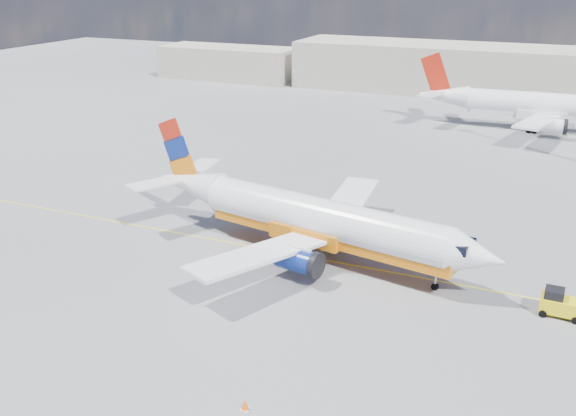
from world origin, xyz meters
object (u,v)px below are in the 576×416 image
at_px(traffic_cone, 245,405).
at_px(main_jet, 312,219).
at_px(gse_tug, 560,304).
at_px(second_jet, 542,106).

bearing_deg(traffic_cone, main_jet, 101.14).
xyz_separation_m(main_jet, gse_tug, (17.57, -2.03, -2.17)).
height_order(second_jet, traffic_cone, second_jet).
bearing_deg(main_jet, traffic_cone, -68.51).
height_order(gse_tug, traffic_cone, gse_tug).
bearing_deg(gse_tug, second_jet, 96.79).
distance_m(main_jet, traffic_cone, 18.71).
relative_size(main_jet, gse_tug, 11.77).
bearing_deg(gse_tug, main_jet, 175.50).
distance_m(second_jet, gse_tug, 51.14).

